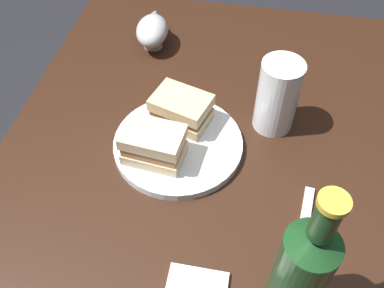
{
  "coord_description": "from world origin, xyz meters",
  "views": [
    {
      "loc": [
        0.47,
        0.06,
        1.36
      ],
      "look_at": [
        -0.01,
        -0.03,
        0.77
      ],
      "focal_mm": 39.69,
      "sensor_mm": 36.0,
      "label": 1
    }
  ],
  "objects_px": {
    "plate": "(178,144)",
    "sandwich_half_left": "(181,109)",
    "cider_bottle": "(301,272)",
    "fork": "(303,233)",
    "pint_glass": "(277,99)",
    "gravy_boat": "(152,30)",
    "sandwich_half_right": "(154,145)"
  },
  "relations": [
    {
      "from": "plate",
      "to": "sandwich_half_left",
      "type": "bearing_deg",
      "value": -175.52
    },
    {
      "from": "sandwich_half_left",
      "to": "cider_bottle",
      "type": "xyz_separation_m",
      "value": [
        0.32,
        0.22,
        0.07
      ]
    },
    {
      "from": "cider_bottle",
      "to": "fork",
      "type": "bearing_deg",
      "value": 169.39
    },
    {
      "from": "pint_glass",
      "to": "fork",
      "type": "xyz_separation_m",
      "value": [
        0.24,
        0.06,
        -0.06
      ]
    },
    {
      "from": "sandwich_half_left",
      "to": "pint_glass",
      "type": "relative_size",
      "value": 0.82
    },
    {
      "from": "gravy_boat",
      "to": "fork",
      "type": "bearing_deg",
      "value": 39.24
    },
    {
      "from": "plate",
      "to": "sandwich_half_left",
      "type": "distance_m",
      "value": 0.07
    },
    {
      "from": "sandwich_half_left",
      "to": "gravy_boat",
      "type": "xyz_separation_m",
      "value": [
        -0.24,
        -0.12,
        -0.0
      ]
    },
    {
      "from": "sandwich_half_right",
      "to": "sandwich_half_left",
      "type": "bearing_deg",
      "value": 162.97
    },
    {
      "from": "gravy_boat",
      "to": "pint_glass",
      "type": "bearing_deg",
      "value": 55.55
    },
    {
      "from": "gravy_boat",
      "to": "sandwich_half_right",
      "type": "bearing_deg",
      "value": 14.52
    },
    {
      "from": "sandwich_half_right",
      "to": "fork",
      "type": "height_order",
      "value": "sandwich_half_right"
    },
    {
      "from": "sandwich_half_right",
      "to": "plate",
      "type": "bearing_deg",
      "value": 141.46
    },
    {
      "from": "cider_bottle",
      "to": "fork",
      "type": "relative_size",
      "value": 1.55
    },
    {
      "from": "gravy_boat",
      "to": "cider_bottle",
      "type": "relative_size",
      "value": 0.44
    },
    {
      "from": "sandwich_half_left",
      "to": "fork",
      "type": "distance_m",
      "value": 0.31
    },
    {
      "from": "gravy_boat",
      "to": "cider_bottle",
      "type": "distance_m",
      "value": 0.65
    },
    {
      "from": "sandwich_half_right",
      "to": "cider_bottle",
      "type": "height_order",
      "value": "cider_bottle"
    },
    {
      "from": "sandwich_half_right",
      "to": "cider_bottle",
      "type": "bearing_deg",
      "value": 48.49
    },
    {
      "from": "gravy_boat",
      "to": "fork",
      "type": "relative_size",
      "value": 0.69
    },
    {
      "from": "fork",
      "to": "sandwich_half_right",
      "type": "bearing_deg",
      "value": -103.56
    },
    {
      "from": "plate",
      "to": "cider_bottle",
      "type": "height_order",
      "value": "cider_bottle"
    },
    {
      "from": "cider_bottle",
      "to": "fork",
      "type": "distance_m",
      "value": 0.16
    },
    {
      "from": "sandwich_half_left",
      "to": "pint_glass",
      "type": "height_order",
      "value": "pint_glass"
    },
    {
      "from": "cider_bottle",
      "to": "plate",
      "type": "bearing_deg",
      "value": -140.81
    },
    {
      "from": "pint_glass",
      "to": "cider_bottle",
      "type": "xyz_separation_m",
      "value": [
        0.35,
        0.04,
        0.05
      ]
    },
    {
      "from": "sandwich_half_left",
      "to": "plate",
      "type": "bearing_deg",
      "value": 4.48
    },
    {
      "from": "plate",
      "to": "gravy_boat",
      "type": "bearing_deg",
      "value": -157.59
    },
    {
      "from": "sandwich_half_right",
      "to": "gravy_boat",
      "type": "xyz_separation_m",
      "value": [
        -0.34,
        -0.09,
        -0.01
      ]
    },
    {
      "from": "cider_bottle",
      "to": "gravy_boat",
      "type": "bearing_deg",
      "value": -148.96
    },
    {
      "from": "sandwich_half_left",
      "to": "cider_bottle",
      "type": "distance_m",
      "value": 0.39
    },
    {
      "from": "gravy_boat",
      "to": "cider_bottle",
      "type": "xyz_separation_m",
      "value": [
        0.55,
        0.33,
        0.07
      ]
    }
  ]
}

